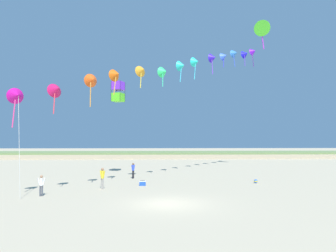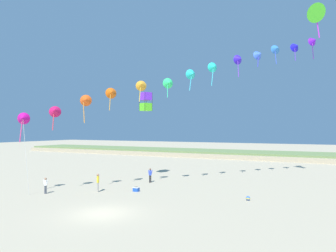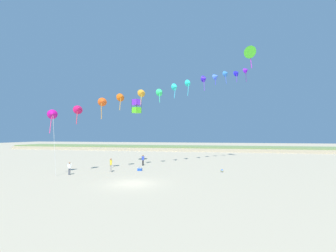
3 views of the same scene
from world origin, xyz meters
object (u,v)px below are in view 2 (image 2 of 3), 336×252
object	(u,v)px
person_near_left	(150,174)
person_mid_center	(46,184)
beach_cooler	(136,189)
person_near_right	(98,181)
large_kite_low_lead	(146,102)
large_kite_mid_trail	(318,13)
beach_ball	(248,198)

from	to	relation	value
person_near_left	person_mid_center	bearing A→B (deg)	-121.57
person_near_left	beach_cooler	size ratio (longest dim) A/B	2.83
person_near_right	large_kite_low_lead	bearing A→B (deg)	89.44
large_kite_mid_trail	beach_cooler	bearing A→B (deg)	-139.29
person_near_left	beach_cooler	xyz separation A→B (m)	(1.22, -4.88, -0.73)
large_kite_mid_trail	person_mid_center	bearing A→B (deg)	-141.37
beach_cooler	beach_ball	distance (m)	10.61
person_near_left	beach_ball	distance (m)	12.38
person_mid_center	beach_cooler	bearing A→B (deg)	33.45
person_near_left	person_near_right	xyz separation A→B (m)	(-2.00, -6.71, 0.07)
beach_cooler	large_kite_low_lead	bearing A→B (deg)	113.80
large_kite_mid_trail	beach_ball	bearing A→B (deg)	-113.37
large_kite_low_lead	person_near_right	bearing A→B (deg)	-90.56
large_kite_low_lead	large_kite_mid_trail	distance (m)	22.65
person_mid_center	person_near_right	bearing A→B (deg)	36.39
person_near_left	person_near_right	distance (m)	7.00
person_mid_center	large_kite_low_lead	distance (m)	15.14
person_mid_center	large_kite_low_lead	bearing A→B (deg)	71.44
person_near_left	person_mid_center	world-z (taller)	person_near_left
person_near_right	person_near_left	bearing A→B (deg)	73.37
person_mid_center	beach_ball	bearing A→B (deg)	18.19
person_mid_center	beach_cooler	size ratio (longest dim) A/B	2.62
person_mid_center	person_near_left	bearing A→B (deg)	58.43
person_near_left	person_mid_center	size ratio (longest dim) A/B	1.08
large_kite_low_lead	beach_cooler	distance (m)	12.11
large_kite_low_lead	beach_ball	xyz separation A→B (m)	(13.68, -5.99, -9.33)
person_mid_center	large_kite_mid_trail	distance (m)	35.00
person_near_left	large_kite_low_lead	bearing A→B (deg)	130.72
large_kite_low_lead	person_near_left	bearing A→B (deg)	-49.28
person_near_left	beach_ball	world-z (taller)	person_near_left
large_kite_low_lead	beach_cooler	world-z (taller)	large_kite_low_lead
person_near_right	beach_ball	bearing A→B (deg)	12.07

